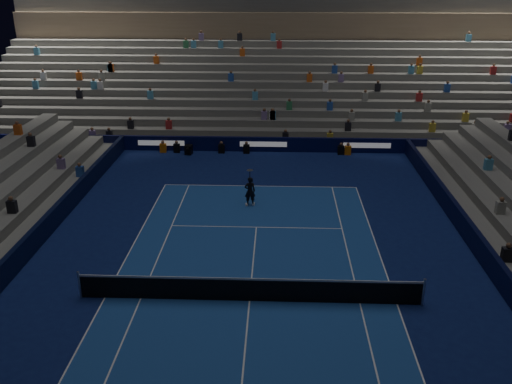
% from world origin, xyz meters
% --- Properties ---
extents(ground, '(90.00, 90.00, 0.00)m').
position_xyz_m(ground, '(0.00, 0.00, 0.00)').
color(ground, '#0D1950').
rests_on(ground, ground).
extents(court_surface, '(10.97, 23.77, 0.01)m').
position_xyz_m(court_surface, '(0.00, 0.00, 0.01)').
color(court_surface, '#1A4493').
rests_on(court_surface, ground).
extents(sponsor_barrier_far, '(44.00, 0.25, 1.00)m').
position_xyz_m(sponsor_barrier_far, '(0.00, 18.50, 0.50)').
color(sponsor_barrier_far, '#080B33').
rests_on(sponsor_barrier_far, ground).
extents(grandstand_main, '(44.00, 15.20, 11.20)m').
position_xyz_m(grandstand_main, '(0.00, 27.90, 3.38)').
color(grandstand_main, '#60615C').
rests_on(grandstand_main, ground).
extents(tennis_net, '(12.90, 0.10, 1.10)m').
position_xyz_m(tennis_net, '(0.00, 0.00, 0.50)').
color(tennis_net, '#B2B2B7').
rests_on(tennis_net, ground).
extents(tennis_player, '(0.65, 0.50, 1.58)m').
position_xyz_m(tennis_player, '(-0.44, 9.10, 0.79)').
color(tennis_player, black).
rests_on(tennis_player, ground).
extents(broadcast_camera, '(0.51, 0.94, 0.61)m').
position_xyz_m(broadcast_camera, '(-5.02, 17.66, 0.32)').
color(broadcast_camera, black).
rests_on(broadcast_camera, ground).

